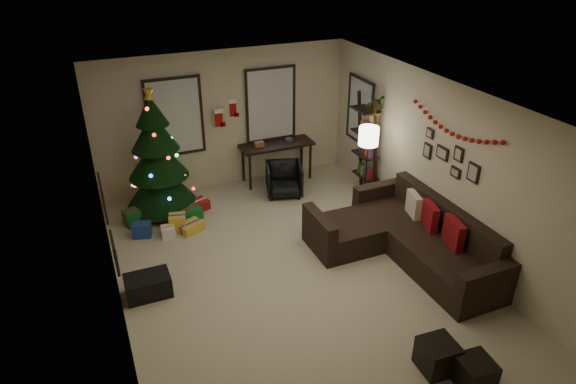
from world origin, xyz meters
The scene contains 28 objects.
floor centered at (0.00, 0.00, 0.00)m, with size 7.00×7.00×0.00m, color tan.
ceiling centered at (0.00, 0.00, 2.70)m, with size 7.00×7.00×0.00m, color white.
wall_back centered at (0.00, 3.50, 1.35)m, with size 5.00×5.00×0.00m, color #C5B796.
wall_left centered at (-2.50, 0.00, 1.35)m, with size 7.00×7.00×0.00m, color #C5B796.
wall_right centered at (2.50, 0.00, 1.35)m, with size 7.00×7.00×0.00m, color #C5B796.
window_back_left centered at (-0.95, 3.47, 1.55)m, with size 1.05×0.06×1.50m.
window_back_right centered at (0.95, 3.47, 1.55)m, with size 1.05×0.06×1.50m.
window_right_wall centered at (2.47, 2.55, 1.50)m, with size 0.06×0.90×1.30m.
christmas_tree centered at (-1.45, 2.85, 0.99)m, with size 1.28×1.28×2.39m.
presents centered at (-1.40, 2.25, 0.11)m, with size 1.50×1.01×0.30m.
sofa centered at (1.82, -0.10, 0.29)m, with size 1.99×2.89×0.90m.
pillow_red_a centered at (2.21, -0.71, 0.64)m, with size 0.12×0.46×0.46m, color maroon.
pillow_red_b centered at (2.21, -0.15, 0.64)m, with size 0.12×0.44×0.44m, color maroon.
pillow_cream centered at (2.21, 0.28, 0.63)m, with size 0.11×0.40×0.40m, color beige.
ottoman_near centered at (0.80, -2.24, 0.19)m, with size 0.41×0.41×0.39m, color black.
ottoman_far centered at (1.03, -2.61, 0.18)m, with size 0.39×0.39×0.37m, color black.
desk centered at (0.97, 3.22, 0.71)m, with size 1.49×0.53×0.80m.
desk_chair centered at (0.86, 2.57, 0.32)m, with size 0.62×0.58×0.64m, color black.
bookshelf centered at (2.30, 1.98, 0.97)m, with size 0.30×0.59×2.01m.
potted_plant centered at (2.30, 1.81, 1.85)m, with size 0.52×0.45×0.57m, color #4C4C4C.
floor_lamp centered at (1.95, 1.39, 1.37)m, with size 0.35×0.35×1.64m.
art_map centered at (-2.48, 0.85, 1.48)m, with size 0.04×0.60×0.50m.
art_abstract centered at (-2.48, -0.48, 1.44)m, with size 0.04×0.45×0.35m.
gallery centered at (2.48, -0.07, 1.57)m, with size 0.03×1.25×0.54m.
garland centered at (2.45, -0.08, 2.08)m, with size 0.08×1.90×0.30m, color #A5140C, non-canonical shape.
stocking_left centered at (-0.14, 3.35, 1.47)m, with size 0.20×0.05×0.36m.
stocking_right centered at (0.19, 3.52, 1.57)m, with size 0.20×0.05×0.36m.
storage_bin centered at (-2.11, 0.49, 0.16)m, with size 0.63×0.42×0.31m, color black.
Camera 1 is at (-2.54, -5.57, 4.68)m, focal length 31.58 mm.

